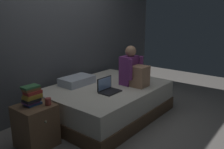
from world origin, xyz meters
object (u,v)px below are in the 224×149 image
Objects in this scene: nightstand at (36,126)px; pillow at (77,81)px; bed at (107,101)px; person_sitting at (133,70)px; laptop at (108,88)px; book_stack at (32,95)px; mug at (48,102)px.

nightstand is 0.99× the size of pillow.
bed is 3.05× the size of person_sitting.
bed is 1.30m from nightstand.
laptop reaches higher than nightstand.
bed is at bearing -6.27° from book_stack.
nightstand is 0.85× the size of person_sitting.
laptop is 3.56× the size of mug.
person_sitting is 1.68m from book_stack.
pillow is (-0.03, 0.66, 0.01)m from laptop.
bed is 22.22× the size of mug.
laptop is at bearing -87.73° from pillow.
book_stack is at bearing 161.95° from laptop.
laptop is (-0.22, -0.21, 0.32)m from bed.
pillow reaches higher than mug.
mug is (0.12, -0.16, -0.08)m from book_stack.
person_sitting is 0.58m from laptop.
person_sitting is at bearing -43.47° from bed.
laptop is at bearing -11.33° from mug.
mug is at bearing 169.07° from person_sitting.
person_sitting reaches higher than book_stack.
mug is at bearing -153.19° from pillow.
person_sitting is 1.53m from mug.
bed is 1.22m from mug.
pillow is at bearing 26.81° from mug.
pillow is 2.25× the size of book_stack.
person_sitting is 2.64× the size of book_stack.
person_sitting is 2.05× the size of laptop.
person_sitting reaches higher than nightstand.
book_stack is (-1.61, 0.45, -0.09)m from person_sitting.
person_sitting is (0.32, -0.31, 0.51)m from bed.
laptop is 0.66m from pillow.
book_stack is (-1.29, 0.14, 0.43)m from bed.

